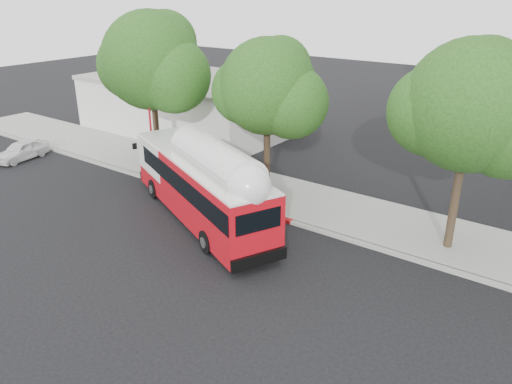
% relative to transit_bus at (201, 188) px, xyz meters
% --- Properties ---
extents(ground, '(120.00, 120.00, 0.00)m').
position_rel_transit_bus_xyz_m(ground, '(1.90, -1.62, -1.73)').
color(ground, black).
rests_on(ground, ground).
extents(sidewalk, '(60.00, 5.00, 0.15)m').
position_rel_transit_bus_xyz_m(sidewalk, '(1.90, 4.88, -1.66)').
color(sidewalk, gray).
rests_on(sidewalk, ground).
extents(curb_strip, '(60.00, 0.30, 0.15)m').
position_rel_transit_bus_xyz_m(curb_strip, '(1.90, 2.28, -1.66)').
color(curb_strip, gray).
rests_on(curb_strip, ground).
extents(red_curb_segment, '(10.00, 0.32, 0.16)m').
position_rel_transit_bus_xyz_m(red_curb_segment, '(-1.10, 2.28, -1.65)').
color(red_curb_segment, maroon).
rests_on(red_curb_segment, ground).
extents(street_tree_left, '(6.67, 5.80, 9.74)m').
position_rel_transit_bus_xyz_m(street_tree_left, '(-6.63, 3.94, 4.87)').
color(street_tree_left, '#2D2116').
rests_on(street_tree_left, ground).
extents(street_tree_mid, '(5.75, 5.00, 8.62)m').
position_rel_transit_bus_xyz_m(street_tree_mid, '(1.30, 4.44, 4.17)').
color(street_tree_mid, '#2D2116').
rests_on(street_tree_mid, ground).
extents(street_tree_right, '(6.21, 5.40, 9.18)m').
position_rel_transit_bus_xyz_m(street_tree_right, '(11.33, 4.24, 4.52)').
color(street_tree_right, '#2D2116').
rests_on(street_tree_right, ground).
extents(low_commercial_bldg, '(16.20, 10.20, 4.25)m').
position_rel_transit_bus_xyz_m(low_commercial_bldg, '(-12.10, 12.38, 0.42)').
color(low_commercial_bldg, silver).
rests_on(low_commercial_bldg, ground).
extents(transit_bus, '(12.29, 7.16, 3.70)m').
position_rel_transit_bus_xyz_m(transit_bus, '(0.00, 0.00, 0.00)').
color(transit_bus, red).
rests_on(transit_bus, ground).
extents(parked_car, '(3.95, 2.06, 1.28)m').
position_rel_transit_bus_xyz_m(parked_car, '(-16.15, -0.08, -1.09)').
color(parked_car, silver).
rests_on(parked_car, ground).
extents(signal_pole, '(0.13, 0.45, 4.71)m').
position_rel_transit_bus_xyz_m(signal_pole, '(-6.37, 2.78, 0.68)').
color(signal_pole, red).
rests_on(signal_pole, ground).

